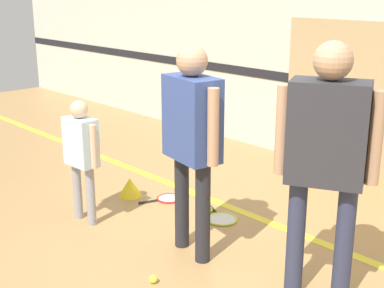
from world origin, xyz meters
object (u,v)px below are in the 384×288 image
(tennis_ball_by_spare_racket, at_px, (209,210))
(person_student_left, at_px, (81,148))
(tennis_ball_near_instructor, at_px, (153,279))
(person_student_right, at_px, (327,146))
(racket_second_spare, at_px, (167,199))
(training_cone, at_px, (130,187))
(person_instructor, at_px, (192,130))
(racket_spare_on_floor, at_px, (221,218))

(tennis_ball_by_spare_racket, bearing_deg, person_student_left, -124.94)
(person_student_left, xyz_separation_m, tennis_ball_near_instructor, (1.31, -0.24, -0.70))
(person_student_left, bearing_deg, tennis_ball_by_spare_racket, 52.71)
(person_student_left, relative_size, tennis_ball_by_spare_racket, 17.92)
(person_student_right, xyz_separation_m, tennis_ball_near_instructor, (-0.95, -0.75, -1.11))
(racket_second_spare, bearing_deg, tennis_ball_by_spare_racket, 118.01)
(person_student_right, distance_m, training_cone, 2.69)
(person_instructor, bearing_deg, racket_spare_on_floor, 124.23)
(person_student_left, relative_size, racket_spare_on_floor, 2.14)
(racket_second_spare, distance_m, tennis_ball_by_spare_racket, 0.56)
(person_student_left, distance_m, tennis_ball_near_instructor, 1.50)
(person_instructor, distance_m, racket_spare_on_floor, 1.29)
(racket_spare_on_floor, xyz_separation_m, tennis_ball_by_spare_racket, (-0.18, 0.02, 0.02))
(racket_spare_on_floor, distance_m, tennis_ball_by_spare_racket, 0.19)
(racket_second_spare, height_order, tennis_ball_by_spare_racket, tennis_ball_by_spare_racket)
(person_student_right, bearing_deg, training_cone, -30.76)
(racket_spare_on_floor, relative_size, training_cone, 2.20)
(racket_second_spare, bearing_deg, person_student_left, 11.34)
(person_student_left, relative_size, training_cone, 4.72)
(person_instructor, relative_size, person_student_right, 0.95)
(person_student_right, bearing_deg, racket_spare_on_floor, -44.91)
(racket_second_spare, height_order, tennis_ball_near_instructor, tennis_ball_near_instructor)
(racket_spare_on_floor, xyz_separation_m, tennis_ball_near_instructor, (0.43, -1.21, 0.02))
(person_student_left, height_order, training_cone, person_student_left)
(person_instructor, distance_m, person_student_left, 1.25)
(tennis_ball_near_instructor, height_order, tennis_ball_by_spare_racket, same)
(racket_second_spare, xyz_separation_m, training_cone, (-0.35, -0.22, 0.09))
(person_instructor, height_order, racket_second_spare, person_instructor)
(person_student_right, relative_size, tennis_ball_by_spare_racket, 27.95)
(person_student_left, xyz_separation_m, training_cone, (-0.21, 0.70, -0.63))
(person_student_left, relative_size, tennis_ball_near_instructor, 17.92)
(tennis_ball_by_spare_racket, height_order, training_cone, training_cone)
(person_instructor, height_order, tennis_ball_by_spare_racket, person_instructor)
(racket_spare_on_floor, height_order, training_cone, training_cone)
(person_student_left, distance_m, tennis_ball_by_spare_racket, 1.40)
(person_student_left, bearing_deg, racket_spare_on_floor, 45.52)
(person_student_left, xyz_separation_m, tennis_ball_by_spare_racket, (0.69, 0.99, -0.70))
(racket_spare_on_floor, height_order, tennis_ball_by_spare_racket, tennis_ball_by_spare_racket)
(tennis_ball_by_spare_racket, bearing_deg, tennis_ball_near_instructor, -63.51)
(person_student_left, height_order, racket_second_spare, person_student_left)
(person_student_right, height_order, training_cone, person_student_right)
(person_instructor, xyz_separation_m, tennis_ball_near_instructor, (0.14, -0.55, -1.05))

